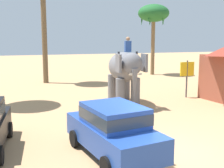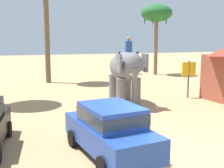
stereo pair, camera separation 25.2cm
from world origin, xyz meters
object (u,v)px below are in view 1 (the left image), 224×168
(elephant_with_mahout, at_px, (124,70))
(palm_tree_near_hut, at_px, (154,15))
(car_sedan_foreground, at_px, (113,128))
(signboard_yellow, at_px, (187,72))

(elephant_with_mahout, bearing_deg, palm_tree_near_hut, 55.77)
(car_sedan_foreground, relative_size, signboard_yellow, 1.79)
(car_sedan_foreground, height_order, signboard_yellow, signboard_yellow)
(signboard_yellow, bearing_deg, palm_tree_near_hut, 72.76)
(signboard_yellow, bearing_deg, car_sedan_foreground, -136.79)
(car_sedan_foreground, height_order, elephant_with_mahout, elephant_with_mahout)
(palm_tree_near_hut, xyz_separation_m, signboard_yellow, (-3.56, -11.47, -4.50))
(palm_tree_near_hut, distance_m, signboard_yellow, 12.83)
(car_sedan_foreground, bearing_deg, signboard_yellow, 43.21)
(car_sedan_foreground, distance_m, palm_tree_near_hut, 22.44)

